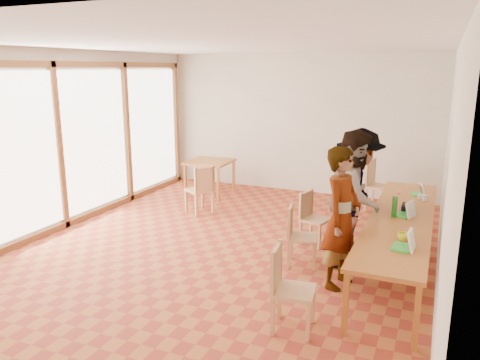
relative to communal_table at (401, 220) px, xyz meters
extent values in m
plane|color=#AB5529|center=(-2.50, -0.49, -0.70)|extent=(8.00, 8.00, 0.00)
cube|color=beige|center=(-2.50, 3.51, 0.80)|extent=(6.00, 0.10, 3.00)
cube|color=beige|center=(0.50, -0.49, 0.80)|extent=(0.10, 8.00, 3.00)
cube|color=white|center=(-5.46, -0.49, 0.80)|extent=(0.10, 8.00, 3.00)
cube|color=white|center=(-2.50, -0.49, 2.32)|extent=(6.00, 8.00, 0.04)
cube|color=#B46F28|center=(0.00, 0.00, 0.02)|extent=(0.80, 4.00, 0.05)
cube|color=#B46F28|center=(-0.34, -1.94, -0.35)|extent=(0.06, 0.06, 0.70)
cube|color=#B46F28|center=(-0.34, 1.94, -0.35)|extent=(0.06, 0.06, 0.70)
cube|color=#B46F28|center=(0.34, -1.94, -0.35)|extent=(0.06, 0.06, 0.70)
cube|color=#B46F28|center=(0.34, 1.94, -0.35)|extent=(0.06, 0.06, 0.70)
cube|color=#B46F28|center=(-4.14, 2.44, 0.02)|extent=(0.90, 0.90, 0.05)
cube|color=#B46F28|center=(-4.53, 2.05, -0.35)|extent=(0.05, 0.05, 0.70)
cube|color=#B46F28|center=(-4.53, 2.83, -0.35)|extent=(0.05, 0.05, 0.70)
cube|color=#B46F28|center=(-3.75, 2.05, -0.35)|extent=(0.05, 0.05, 0.70)
cube|color=#B46F28|center=(-3.75, 2.83, -0.35)|extent=(0.05, 0.05, 0.70)
cube|color=#E1A270|center=(-0.86, -2.04, -0.27)|extent=(0.48, 0.48, 0.04)
cube|color=#E1A270|center=(-1.05, -2.06, -0.03)|extent=(0.09, 0.43, 0.44)
cube|color=#E1A270|center=(-1.24, -0.41, -0.30)|extent=(0.47, 0.47, 0.04)
cube|color=#E1A270|center=(-1.41, -0.44, -0.07)|extent=(0.12, 0.40, 0.42)
cube|color=#E1A270|center=(-1.28, 0.46, -0.31)|extent=(0.47, 0.47, 0.04)
cube|color=#E1A270|center=(-1.45, 0.50, -0.09)|extent=(0.13, 0.38, 0.40)
cube|color=#E1A270|center=(-0.60, 2.68, -0.23)|extent=(0.55, 0.55, 0.04)
cube|color=#E1A270|center=(-0.80, 2.73, 0.03)|extent=(0.14, 0.46, 0.48)
cube|color=#E1A270|center=(-3.72, 1.19, -0.26)|extent=(0.58, 0.58, 0.04)
cube|color=#E1A270|center=(-3.55, 1.10, -0.02)|extent=(0.25, 0.39, 0.45)
imported|color=gray|center=(-0.64, -0.81, 0.19)|extent=(0.55, 0.72, 1.78)
imported|color=gray|center=(-0.63, 0.01, 0.24)|extent=(0.72, 0.92, 1.89)
imported|color=gray|center=(-0.65, 0.37, 0.23)|extent=(0.72, 1.22, 1.86)
cube|color=green|center=(0.11, -1.19, 0.06)|extent=(0.21, 0.28, 0.03)
cube|color=white|center=(0.20, -1.20, 0.16)|extent=(0.10, 0.25, 0.22)
cube|color=green|center=(0.03, 0.05, 0.06)|extent=(0.26, 0.31, 0.03)
cube|color=white|center=(0.11, 0.02, 0.16)|extent=(0.15, 0.25, 0.22)
cube|color=green|center=(0.12, 1.25, 0.06)|extent=(0.20, 0.25, 0.02)
cube|color=white|center=(0.19, 1.27, 0.14)|extent=(0.11, 0.20, 0.18)
imported|color=yellow|center=(0.10, -0.94, 0.10)|extent=(0.15, 0.15, 0.10)
cylinder|color=#1B6F1F|center=(-0.09, -0.05, 0.19)|extent=(0.07, 0.07, 0.28)
cylinder|color=silver|center=(0.25, 0.94, 0.09)|extent=(0.07, 0.07, 0.09)
cylinder|color=white|center=(0.18, 1.08, 0.08)|extent=(0.08, 0.08, 0.06)
cube|color=#E53B80|center=(-0.14, 1.25, 0.05)|extent=(0.05, 0.10, 0.01)
cube|color=black|center=(0.06, 0.30, 0.09)|extent=(0.16, 0.26, 0.09)
camera|label=1|loc=(0.40, -6.34, 1.99)|focal=35.00mm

